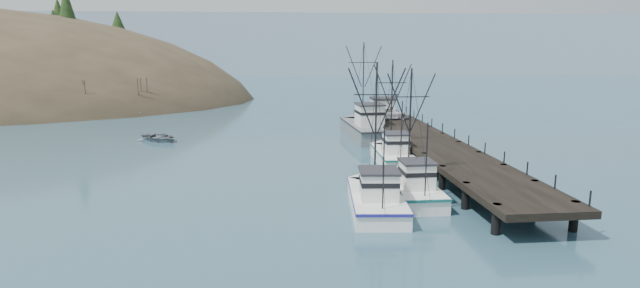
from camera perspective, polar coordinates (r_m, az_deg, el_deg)
The scene contains 12 objects.
ground at distance 34.74m, azimuth -1.08°, elevation -8.54°, with size 400.00×400.00×0.00m, color #2C5163.
pier at distance 52.32m, azimuth 12.91°, elevation -0.12°, with size 6.00×44.00×2.00m.
distant_ridge at distance 203.30m, azimuth -2.18°, elevation 7.97°, with size 360.00×40.00×26.00m, color #9EB2C6.
distant_ridge_far at distance 221.07m, azimuth -15.61°, elevation 7.84°, with size 180.00×25.00×18.00m, color silver.
moored_sailboats at distance 94.13m, azimuth -24.47°, elevation 3.30°, with size 21.96×15.52×6.35m.
trawler_near at distance 39.73m, azimuth 10.35°, elevation -4.92°, with size 3.31×10.00×10.36m.
trawler_mid at distance 36.87m, azimuth 6.39°, elevation -6.08°, with size 4.56×11.03×10.91m.
trawler_far at distance 51.34m, azimuth 8.26°, elevation -1.15°, with size 3.53×10.20×10.61m.
work_vessel at distance 64.70m, azimuth 5.19°, elevation 1.86°, with size 5.06×14.72×12.43m.
pier_shed at distance 68.18m, azimuth 7.15°, elevation 4.16°, with size 3.00×3.20×2.80m.
pickup_truck at distance 67.14m, azimuth 7.81°, elevation 3.48°, with size 2.56×5.55×1.54m, color silver.
motorboat at distance 65.33m, azimuth -17.81°, elevation 0.36°, with size 4.04×5.66×1.17m, color slate.
Camera 1 is at (-2.62, -32.57, 11.79)m, focal length 28.00 mm.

